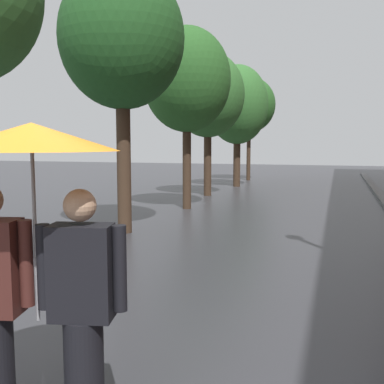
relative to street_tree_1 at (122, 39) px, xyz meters
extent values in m
cylinder|color=#473323|center=(0.00, 0.00, -2.63)|extent=(0.31, 0.31, 3.06)
ellipsoid|color=#235623|center=(0.00, 0.00, 0.04)|extent=(2.66, 2.66, 3.01)
cylinder|color=#473323|center=(0.14, 3.89, -2.82)|extent=(0.25, 0.25, 2.67)
ellipsoid|color=#2D6628|center=(0.14, 3.89, -0.33)|extent=(2.59, 2.59, 3.07)
cylinder|color=#473323|center=(-0.21, 7.39, -2.87)|extent=(0.28, 0.28, 2.58)
ellipsoid|color=#387533|center=(-0.21, 7.39, -0.40)|extent=(2.72, 2.72, 3.14)
cylinder|color=#473323|center=(0.06, 11.27, -2.97)|extent=(0.32, 0.32, 2.37)
ellipsoid|color=#387533|center=(0.06, 11.27, -0.46)|extent=(2.75, 2.75, 3.53)
cylinder|color=#473323|center=(-0.10, 14.94, -2.71)|extent=(0.21, 0.21, 2.89)
ellipsoid|color=#2D6628|center=(-0.10, 14.94, -0.18)|extent=(2.74, 2.74, 2.90)
cylinder|color=#4C231E|center=(2.54, -6.51, -2.97)|extent=(0.09, 0.09, 0.57)
cylinder|color=black|center=(2.89, -6.43, -3.74)|extent=(0.26, 0.26, 0.83)
cube|color=black|center=(2.89, -6.43, -3.02)|extent=(0.44, 0.31, 0.62)
sphere|color=tan|center=(2.89, -6.43, -2.58)|extent=(0.21, 0.21, 0.21)
cylinder|color=black|center=(2.65, -6.49, -2.99)|extent=(0.09, 0.09, 0.56)
cylinder|color=black|center=(3.14, -6.37, -2.99)|extent=(0.09, 0.09, 0.56)
cylinder|color=#9E9EA3|center=(2.59, -6.48, -2.79)|extent=(0.02, 0.02, 1.13)
cone|color=orange|center=(2.59, -6.48, -2.15)|extent=(1.11, 1.11, 0.18)
camera|label=1|loc=(4.44, -8.90, -2.19)|focal=42.20mm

